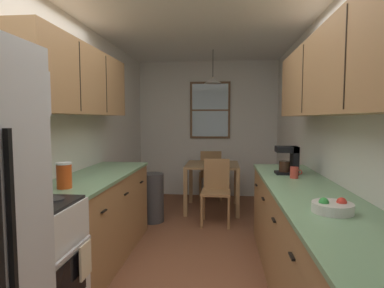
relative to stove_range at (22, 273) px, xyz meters
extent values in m
plane|color=brown|center=(0.99, 1.53, -0.47)|extent=(12.00, 12.00, 0.00)
cube|color=white|center=(-0.36, 1.53, 0.80)|extent=(0.10, 9.00, 2.55)
cube|color=white|center=(2.34, 1.53, 0.80)|extent=(0.10, 9.00, 2.55)
cube|color=white|center=(0.99, 4.18, 0.80)|extent=(4.40, 0.10, 2.55)
cube|color=white|center=(0.99, 1.53, 2.12)|extent=(4.40, 9.00, 0.08)
cube|color=black|center=(0.43, -0.73, 0.38)|extent=(0.01, 0.01, 1.63)
cube|color=black|center=(0.45, -0.77, 0.38)|extent=(0.02, 0.02, 1.16)
cube|color=black|center=(0.45, -0.69, 0.38)|extent=(0.02, 0.02, 1.16)
cube|color=white|center=(0.00, 0.00, -0.02)|extent=(0.62, 0.66, 0.90)
cube|color=black|center=(0.32, 0.00, -0.05)|extent=(0.01, 0.46, 0.30)
cube|color=silver|center=(0.34, 0.00, 0.16)|extent=(0.02, 0.53, 0.02)
cube|color=black|center=(0.00, 0.00, 0.44)|extent=(0.59, 0.62, 0.02)
cylinder|color=#2D2D2D|center=(-0.14, 0.14, 0.45)|extent=(0.15, 0.15, 0.01)
cylinder|color=#2D2D2D|center=(0.14, -0.14, 0.45)|extent=(0.15, 0.15, 0.01)
cylinder|color=#2D2D2D|center=(0.14, 0.14, 0.45)|extent=(0.15, 0.15, 0.01)
cube|color=black|center=(0.08, -0.06, 1.18)|extent=(0.01, 0.35, 0.20)
cube|color=#2D2D33|center=(0.08, 0.20, 1.18)|extent=(0.01, 0.12, 0.20)
cube|color=#A87A4C|center=(-0.01, 1.25, -0.04)|extent=(0.60, 1.83, 0.87)
cube|color=#7AA87A|center=(-0.01, 1.25, 0.41)|extent=(0.63, 1.85, 0.03)
cube|color=black|center=(0.31, 0.64, 0.23)|extent=(0.02, 0.10, 0.01)
cube|color=black|center=(0.31, 1.25, 0.23)|extent=(0.02, 0.10, 0.01)
cube|color=black|center=(0.31, 1.87, 0.23)|extent=(0.02, 0.10, 0.01)
cube|color=#A87A4C|center=(-0.15, 1.20, 1.38)|extent=(0.32, 1.93, 0.67)
cube|color=#2D2319|center=(0.02, 0.89, 1.38)|extent=(0.01, 0.01, 0.61)
cube|color=#2D2319|center=(0.02, 1.52, 1.38)|extent=(0.01, 0.01, 0.61)
cube|color=#A87A4C|center=(1.99, 0.55, -0.04)|extent=(0.60, 3.21, 0.87)
cube|color=#7AA87A|center=(1.99, 0.55, 0.41)|extent=(0.63, 3.23, 0.03)
cube|color=black|center=(1.68, -0.09, 0.23)|extent=(0.02, 0.10, 0.01)
cube|color=black|center=(1.68, 0.55, 0.23)|extent=(0.02, 0.10, 0.01)
cube|color=black|center=(1.68, 1.19, 0.23)|extent=(0.02, 0.10, 0.01)
cube|color=black|center=(1.68, 1.83, 0.23)|extent=(0.02, 0.10, 0.01)
cube|color=#A87A4C|center=(2.13, 0.50, 1.34)|extent=(0.32, 2.91, 0.63)
cube|color=#2D2319|center=(1.97, 0.02, 1.34)|extent=(0.01, 0.01, 0.58)
cube|color=#2D2319|center=(1.97, 0.98, 1.34)|extent=(0.01, 0.01, 0.58)
cube|color=#A87F51|center=(1.13, 3.16, 0.26)|extent=(0.84, 0.84, 0.03)
cube|color=#A87F51|center=(0.74, 2.77, -0.11)|extent=(0.06, 0.06, 0.72)
cube|color=#A87F51|center=(1.52, 2.77, -0.11)|extent=(0.06, 0.06, 0.72)
cube|color=#A87F51|center=(0.74, 3.56, -0.11)|extent=(0.06, 0.06, 0.72)
cube|color=#A87F51|center=(1.52, 3.56, -0.11)|extent=(0.06, 0.06, 0.72)
cube|color=#A87A4C|center=(1.20, 2.46, -0.02)|extent=(0.41, 0.41, 0.04)
cube|color=#A87A4C|center=(1.20, 2.65, 0.20)|extent=(0.37, 0.04, 0.45)
cylinder|color=#A87A4C|center=(1.38, 2.28, -0.26)|extent=(0.04, 0.04, 0.43)
cylinder|color=#A87A4C|center=(1.01, 2.29, -0.26)|extent=(0.04, 0.04, 0.43)
cylinder|color=#A87A4C|center=(1.39, 2.64, -0.26)|extent=(0.04, 0.04, 0.43)
cylinder|color=#A87A4C|center=(1.02, 2.65, -0.26)|extent=(0.04, 0.04, 0.43)
cube|color=#A87A4C|center=(1.06, 3.87, -0.02)|extent=(0.44, 0.44, 0.04)
cube|color=#A87A4C|center=(1.08, 3.68, 0.20)|extent=(0.37, 0.07, 0.45)
cylinder|color=#A87A4C|center=(0.86, 4.03, -0.26)|extent=(0.04, 0.04, 0.43)
cylinder|color=#A87A4C|center=(1.22, 4.07, -0.26)|extent=(0.04, 0.04, 0.43)
cylinder|color=#A87A4C|center=(0.90, 3.67, -0.26)|extent=(0.04, 0.04, 0.43)
cylinder|color=#A87A4C|center=(1.26, 3.70, -0.26)|extent=(0.04, 0.04, 0.43)
cylinder|color=black|center=(1.13, 3.16, 1.87)|extent=(0.01, 0.01, 0.42)
cone|color=#B7B2A8|center=(1.13, 3.16, 1.60)|extent=(0.28, 0.28, 0.10)
sphere|color=white|center=(1.13, 3.16, 1.62)|extent=(0.06, 0.06, 0.06)
cube|color=brown|center=(1.04, 4.11, 1.16)|extent=(0.75, 0.04, 1.06)
cube|color=silver|center=(1.04, 4.10, 1.16)|extent=(0.67, 0.01, 0.98)
cube|color=brown|center=(1.04, 4.09, 1.16)|extent=(0.67, 0.02, 0.03)
cylinder|color=#3F3F42|center=(0.29, 2.50, -0.12)|extent=(0.32, 0.32, 0.69)
cylinder|color=#D84C19|center=(-0.01, 0.59, 0.53)|extent=(0.12, 0.12, 0.20)
cylinder|color=white|center=(-0.01, 0.59, 0.63)|extent=(0.12, 0.12, 0.02)
cube|color=beige|center=(0.35, 0.16, 0.03)|extent=(0.02, 0.16, 0.24)
cube|color=black|center=(1.95, 1.46, 0.44)|extent=(0.22, 0.18, 0.02)
cube|color=black|center=(2.03, 1.46, 0.57)|extent=(0.06, 0.18, 0.29)
cube|color=black|center=(1.95, 1.46, 0.69)|extent=(0.22, 0.18, 0.06)
cylinder|color=#331E14|center=(1.93, 1.46, 0.51)|extent=(0.11, 0.11, 0.11)
cylinder|color=#BF3F33|center=(1.98, 1.23, 0.48)|extent=(0.08, 0.08, 0.11)
torus|color=#BF3F33|center=(2.03, 1.23, 0.49)|extent=(0.05, 0.01, 0.05)
cylinder|color=silver|center=(1.96, 0.11, 0.46)|extent=(0.24, 0.24, 0.06)
cylinder|color=black|center=(1.96, 0.11, 0.47)|extent=(0.20, 0.20, 0.03)
sphere|color=red|center=(2.02, 0.11, 0.49)|extent=(0.06, 0.06, 0.06)
sphere|color=green|center=(1.91, 0.10, 0.49)|extent=(0.06, 0.06, 0.06)
cylinder|color=#4C7299|center=(1.25, 3.10, 0.31)|extent=(0.20, 0.20, 0.06)
camera|label=1|loc=(1.29, -1.85, 1.00)|focal=29.48mm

